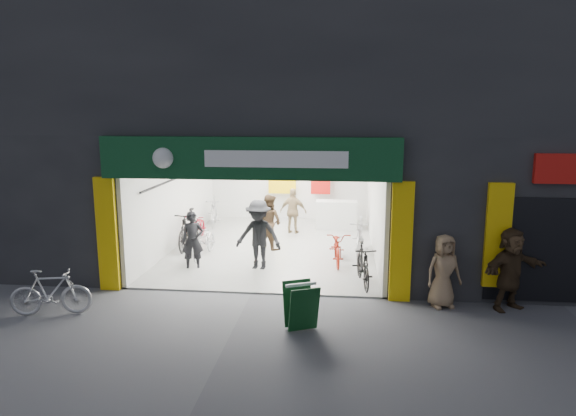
% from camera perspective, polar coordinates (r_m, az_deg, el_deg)
% --- Properties ---
extents(ground, '(60.00, 60.00, 0.00)m').
position_cam_1_polar(ground, '(11.67, -4.13, -9.50)').
color(ground, '#56565B').
rests_on(ground, ground).
extents(building, '(17.00, 10.27, 8.00)m').
position_cam_1_polar(building, '(15.79, 2.27, 11.80)').
color(building, '#232326').
rests_on(building, ground).
extents(bike_left_front, '(0.70, 1.78, 0.92)m').
position_cam_1_polar(bike_left_front, '(14.48, -9.26, -3.66)').
color(bike_left_front, '#B9B9BE').
rests_on(bike_left_front, ground).
extents(bike_left_midfront, '(0.55, 1.94, 1.17)m').
position_cam_1_polar(bike_left_midfront, '(15.41, -10.97, -2.35)').
color(bike_left_midfront, black).
rests_on(bike_left_midfront, ground).
extents(bike_left_midback, '(0.62, 1.64, 0.85)m').
position_cam_1_polar(bike_left_midback, '(16.36, -9.95, -2.12)').
color(bike_left_midback, maroon).
rests_on(bike_left_midback, ground).
extents(bike_left_back, '(0.73, 1.75, 1.02)m').
position_cam_1_polar(bike_left_back, '(18.25, -8.22, -0.44)').
color(bike_left_back, '#AEAFB3').
rests_on(bike_left_back, ground).
extents(bike_right_front, '(0.67, 1.71, 1.00)m').
position_cam_1_polar(bike_right_front, '(12.15, 8.32, -6.25)').
color(bike_right_front, black).
rests_on(bike_right_front, ground).
extents(bike_right_mid, '(0.72, 1.78, 0.92)m').
position_cam_1_polar(bike_right_mid, '(13.77, 5.52, -4.33)').
color(bike_right_mid, maroon).
rests_on(bike_right_mid, ground).
extents(bike_right_back, '(0.70, 1.85, 1.09)m').
position_cam_1_polar(bike_right_back, '(14.50, 7.99, -3.25)').
color(bike_right_back, '#A1A2A6').
rests_on(bike_right_back, ground).
extents(parked_bike, '(1.64, 0.80, 0.95)m').
position_cam_1_polar(parked_bike, '(11.40, -24.87, -8.49)').
color(parked_bike, '#B6B6BB').
rests_on(parked_bike, ground).
extents(customer_a, '(0.63, 0.49, 1.52)m').
position_cam_1_polar(customer_a, '(13.37, -10.54, -3.59)').
color(customer_a, black).
rests_on(customer_a, ground).
extents(customer_b, '(1.01, 0.96, 1.64)m').
position_cam_1_polar(customer_b, '(15.03, -2.09, -1.57)').
color(customer_b, '#3D2C1C').
rests_on(customer_b, ground).
extents(customer_c, '(1.26, 0.84, 1.82)m').
position_cam_1_polar(customer_c, '(13.09, -3.30, -3.04)').
color(customer_c, black).
rests_on(customer_c, ground).
extents(customer_d, '(0.95, 0.53, 1.53)m').
position_cam_1_polar(customer_d, '(16.84, 0.59, -0.39)').
color(customer_d, '#917A54').
rests_on(customer_d, ground).
extents(pedestrian_near, '(0.87, 0.71, 1.55)m').
position_cam_1_polar(pedestrian_near, '(11.16, 16.89, -6.71)').
color(pedestrian_near, '#8E7152').
rests_on(pedestrian_near, ground).
extents(pedestrian_far, '(1.63, 1.25, 1.72)m').
position_cam_1_polar(pedestrian_far, '(11.46, 23.48, -6.24)').
color(pedestrian_far, '#3E2D1C').
rests_on(pedestrian_far, ground).
extents(sandwich_board, '(0.75, 0.76, 0.87)m').
position_cam_1_polar(sandwich_board, '(9.71, 1.44, -10.72)').
color(sandwich_board, '#0E3A18').
rests_on(sandwich_board, ground).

